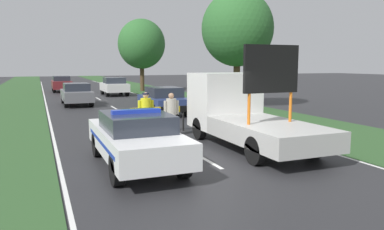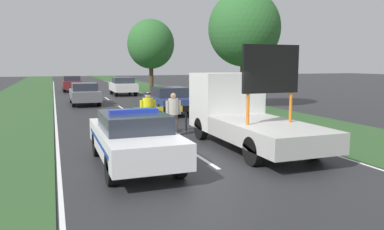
{
  "view_description": "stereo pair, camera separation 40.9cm",
  "coord_description": "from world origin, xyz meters",
  "px_view_note": "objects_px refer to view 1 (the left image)",
  "views": [
    {
      "loc": [
        -4.32,
        -8.89,
        2.71
      ],
      "look_at": [
        0.16,
        2.0,
        1.1
      ],
      "focal_mm": 35.0,
      "sensor_mm": 36.0,
      "label": 1
    },
    {
      "loc": [
        -3.93,
        -9.04,
        2.71
      ],
      "look_at": [
        0.16,
        2.0,
        1.1
      ],
      "focal_mm": 35.0,
      "sensor_mm": 36.0,
      "label": 2
    }
  ],
  "objects_px": {
    "police_officer": "(146,111)",
    "work_truck": "(241,111)",
    "traffic_cone_near_police": "(170,147)",
    "queued_car_van_white": "(114,86)",
    "traffic_cone_centre_front": "(221,121)",
    "queued_car_wagon_maroon": "(62,84)",
    "roadside_tree_near_right": "(142,44)",
    "police_car": "(136,138)",
    "queued_car_suv_grey": "(77,94)",
    "pedestrian_civilian": "(171,111)",
    "road_barrier": "(161,112)",
    "queued_car_hatch_blue": "(164,100)",
    "roadside_tree_near_left": "(237,29)"
  },
  "relations": [
    {
      "from": "queued_car_suv_grey",
      "to": "roadside_tree_near_right",
      "type": "height_order",
      "value": "roadside_tree_near_right"
    },
    {
      "from": "police_officer",
      "to": "work_truck",
      "type": "bearing_deg",
      "value": 147.42
    },
    {
      "from": "police_car",
      "to": "queued_car_suv_grey",
      "type": "height_order",
      "value": "police_car"
    },
    {
      "from": "pedestrian_civilian",
      "to": "queued_car_suv_grey",
      "type": "xyz_separation_m",
      "value": [
        -2.24,
        12.72,
        -0.21
      ]
    },
    {
      "from": "police_officer",
      "to": "traffic_cone_near_police",
      "type": "xyz_separation_m",
      "value": [
        -0.11,
        -3.05,
        -0.73
      ]
    },
    {
      "from": "pedestrian_civilian",
      "to": "queued_car_van_white",
      "type": "distance_m",
      "value": 19.71
    },
    {
      "from": "roadside_tree_near_right",
      "to": "queued_car_wagon_maroon",
      "type": "bearing_deg",
      "value": 162.29
    },
    {
      "from": "queued_car_hatch_blue",
      "to": "queued_car_wagon_maroon",
      "type": "relative_size",
      "value": 0.98
    },
    {
      "from": "pedestrian_civilian",
      "to": "queued_car_hatch_blue",
      "type": "bearing_deg",
      "value": 69.17
    },
    {
      "from": "traffic_cone_near_police",
      "to": "queued_car_suv_grey",
      "type": "distance_m",
      "value": 15.64
    },
    {
      "from": "traffic_cone_near_police",
      "to": "queued_car_van_white",
      "type": "distance_m",
      "value": 22.67
    },
    {
      "from": "queued_car_suv_grey",
      "to": "roadside_tree_near_right",
      "type": "distance_m",
      "value": 13.56
    },
    {
      "from": "police_car",
      "to": "traffic_cone_centre_front",
      "type": "distance_m",
      "value": 6.74
    },
    {
      "from": "police_car",
      "to": "queued_car_van_white",
      "type": "xyz_separation_m",
      "value": [
        3.82,
        23.23,
        0.04
      ]
    },
    {
      "from": "work_truck",
      "to": "police_officer",
      "type": "relative_size",
      "value": 3.54
    },
    {
      "from": "work_truck",
      "to": "roadside_tree_near_left",
      "type": "relative_size",
      "value": 0.82
    },
    {
      "from": "work_truck",
      "to": "pedestrian_civilian",
      "type": "height_order",
      "value": "work_truck"
    },
    {
      "from": "queued_car_hatch_blue",
      "to": "queued_car_wagon_maroon",
      "type": "height_order",
      "value": "queued_car_wagon_maroon"
    },
    {
      "from": "queued_car_suv_grey",
      "to": "work_truck",
      "type": "bearing_deg",
      "value": 105.04
    },
    {
      "from": "police_car",
      "to": "queued_car_wagon_maroon",
      "type": "relative_size",
      "value": 1.13
    },
    {
      "from": "pedestrian_civilian",
      "to": "queued_car_van_white",
      "type": "xyz_separation_m",
      "value": [
        1.57,
        19.65,
        -0.15
      ]
    },
    {
      "from": "police_car",
      "to": "queued_car_suv_grey",
      "type": "distance_m",
      "value": 16.3
    },
    {
      "from": "queued_car_van_white",
      "to": "queued_car_suv_grey",
      "type": "bearing_deg",
      "value": 61.18
    },
    {
      "from": "work_truck",
      "to": "traffic_cone_near_police",
      "type": "relative_size",
      "value": 11.05
    },
    {
      "from": "queued_car_hatch_blue",
      "to": "traffic_cone_near_police",
      "type": "bearing_deg",
      "value": 73.09
    },
    {
      "from": "traffic_cone_centre_front",
      "to": "queued_car_wagon_maroon",
      "type": "relative_size",
      "value": 0.13
    },
    {
      "from": "work_truck",
      "to": "road_barrier",
      "type": "relative_size",
      "value": 2.46
    },
    {
      "from": "queued_car_van_white",
      "to": "queued_car_wagon_maroon",
      "type": "relative_size",
      "value": 0.97
    },
    {
      "from": "traffic_cone_centre_front",
      "to": "roadside_tree_near_right",
      "type": "relative_size",
      "value": 0.08
    },
    {
      "from": "traffic_cone_near_police",
      "to": "traffic_cone_centre_front",
      "type": "xyz_separation_m",
      "value": [
        3.66,
        3.92,
        -0.0
      ]
    },
    {
      "from": "roadside_tree_near_left",
      "to": "police_officer",
      "type": "bearing_deg",
      "value": -137.07
    },
    {
      "from": "work_truck",
      "to": "queued_car_van_white",
      "type": "bearing_deg",
      "value": -92.38
    },
    {
      "from": "pedestrian_civilian",
      "to": "traffic_cone_centre_front",
      "type": "distance_m",
      "value": 2.91
    },
    {
      "from": "traffic_cone_centre_front",
      "to": "queued_car_suv_grey",
      "type": "xyz_separation_m",
      "value": [
        -4.86,
        11.67,
        0.49
      ]
    },
    {
      "from": "traffic_cone_centre_front",
      "to": "police_officer",
      "type": "bearing_deg",
      "value": -166.2
    },
    {
      "from": "traffic_cone_near_police",
      "to": "roadside_tree_near_right",
      "type": "xyz_separation_m",
      "value": [
        6.12,
        26.3,
        4.4
      ]
    },
    {
      "from": "police_car",
      "to": "queued_car_hatch_blue",
      "type": "bearing_deg",
      "value": 69.93
    },
    {
      "from": "road_barrier",
      "to": "queued_car_hatch_blue",
      "type": "bearing_deg",
      "value": 67.47
    },
    {
      "from": "queued_car_van_white",
      "to": "queued_car_wagon_maroon",
      "type": "height_order",
      "value": "queued_car_van_white"
    },
    {
      "from": "pedestrian_civilian",
      "to": "work_truck",
      "type": "bearing_deg",
      "value": -55.98
    },
    {
      "from": "queued_car_van_white",
      "to": "queued_car_wagon_maroon",
      "type": "distance_m",
      "value": 7.37
    },
    {
      "from": "police_car",
      "to": "traffic_cone_near_police",
      "type": "relative_size",
      "value": 8.92
    },
    {
      "from": "traffic_cone_near_police",
      "to": "queued_car_van_white",
      "type": "xyz_separation_m",
      "value": [
        2.61,
        22.51,
        0.55
      ]
    },
    {
      "from": "road_barrier",
      "to": "queued_car_suv_grey",
      "type": "bearing_deg",
      "value": 96.75
    },
    {
      "from": "road_barrier",
      "to": "queued_car_suv_grey",
      "type": "xyz_separation_m",
      "value": [
        -2.1,
        11.84,
        -0.09
      ]
    },
    {
      "from": "police_officer",
      "to": "traffic_cone_near_police",
      "type": "distance_m",
      "value": 3.13
    },
    {
      "from": "queued_car_suv_grey",
      "to": "roadside_tree_near_right",
      "type": "xyz_separation_m",
      "value": [
        7.33,
        10.71,
        3.91
      ]
    },
    {
      "from": "road_barrier",
      "to": "police_officer",
      "type": "bearing_deg",
      "value": -141.57
    },
    {
      "from": "queued_car_wagon_maroon",
      "to": "queued_car_van_white",
      "type": "bearing_deg",
      "value": 122.9
    },
    {
      "from": "road_barrier",
      "to": "queued_car_wagon_maroon",
      "type": "height_order",
      "value": "queued_car_wagon_maroon"
    }
  ]
}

